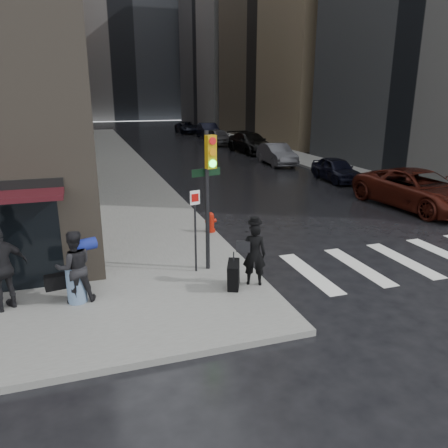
{
  "coord_description": "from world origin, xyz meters",
  "views": [
    {
      "loc": [
        -2.34,
        -9.06,
        4.89
      ],
      "look_at": [
        1.35,
        2.22,
        1.3
      ],
      "focal_mm": 35.0,
      "sensor_mm": 36.0,
      "label": 1
    }
  ],
  "objects_px": {
    "parked_car_0": "(418,189)",
    "parked_car_5": "(208,130)",
    "parked_car_1": "(336,169)",
    "parked_car_6": "(187,128)",
    "man_overcoat": "(250,257)",
    "fire_hydrant": "(211,223)",
    "parked_car_3": "(250,143)",
    "traffic_light": "(208,183)",
    "parked_car_2": "(277,154)",
    "parked_car_4": "(219,137)",
    "man_jeans": "(74,267)",
    "man_greycoat": "(2,268)"
  },
  "relations": [
    {
      "from": "parked_car_6",
      "to": "man_overcoat",
      "type": "bearing_deg",
      "value": -101.92
    },
    {
      "from": "parked_car_4",
      "to": "parked_car_1",
      "type": "bearing_deg",
      "value": -89.25
    },
    {
      "from": "man_jeans",
      "to": "traffic_light",
      "type": "bearing_deg",
      "value": -174.97
    },
    {
      "from": "traffic_light",
      "to": "parked_car_1",
      "type": "distance_m",
      "value": 15.22
    },
    {
      "from": "parked_car_3",
      "to": "fire_hydrant",
      "type": "bearing_deg",
      "value": -119.04
    },
    {
      "from": "traffic_light",
      "to": "parked_car_4",
      "type": "relative_size",
      "value": 0.86
    },
    {
      "from": "parked_car_1",
      "to": "parked_car_2",
      "type": "bearing_deg",
      "value": 100.15
    },
    {
      "from": "man_jeans",
      "to": "parked_car_1",
      "type": "xyz_separation_m",
      "value": [
        14.18,
        11.56,
        -0.36
      ]
    },
    {
      "from": "parked_car_2",
      "to": "man_overcoat",
      "type": "bearing_deg",
      "value": -113.42
    },
    {
      "from": "parked_car_6",
      "to": "fire_hydrant",
      "type": "bearing_deg",
      "value": -102.76
    },
    {
      "from": "parked_car_0",
      "to": "parked_car_6",
      "type": "xyz_separation_m",
      "value": [
        -1.02,
        38.79,
        -0.14
      ]
    },
    {
      "from": "parked_car_3",
      "to": "parked_car_5",
      "type": "xyz_separation_m",
      "value": [
        0.06,
        12.93,
        -0.01
      ]
    },
    {
      "from": "parked_car_2",
      "to": "parked_car_3",
      "type": "bearing_deg",
      "value": 88.33
    },
    {
      "from": "parked_car_5",
      "to": "parked_car_1",
      "type": "bearing_deg",
      "value": -87.08
    },
    {
      "from": "parked_car_5",
      "to": "parked_car_4",
      "type": "bearing_deg",
      "value": -94.65
    },
    {
      "from": "man_greycoat",
      "to": "parked_car_6",
      "type": "xyz_separation_m",
      "value": [
        14.74,
        43.75,
        -0.45
      ]
    },
    {
      "from": "parked_car_2",
      "to": "parked_car_3",
      "type": "height_order",
      "value": "parked_car_3"
    },
    {
      "from": "traffic_light",
      "to": "parked_car_1",
      "type": "xyz_separation_m",
      "value": [
        10.69,
        10.65,
        -1.94
      ]
    },
    {
      "from": "fire_hydrant",
      "to": "parked_car_0",
      "type": "bearing_deg",
      "value": 5.37
    },
    {
      "from": "man_overcoat",
      "to": "fire_hydrant",
      "type": "bearing_deg",
      "value": -70.07
    },
    {
      "from": "fire_hydrant",
      "to": "parked_car_1",
      "type": "xyz_separation_m",
      "value": [
        9.66,
        7.38,
        0.2
      ]
    },
    {
      "from": "parked_car_1",
      "to": "parked_car_4",
      "type": "distance_m",
      "value": 19.42
    },
    {
      "from": "man_greycoat",
      "to": "parked_car_3",
      "type": "bearing_deg",
      "value": -156.4
    },
    {
      "from": "man_jeans",
      "to": "man_greycoat",
      "type": "relative_size",
      "value": 0.88
    },
    {
      "from": "parked_car_0",
      "to": "parked_car_5",
      "type": "height_order",
      "value": "parked_car_0"
    },
    {
      "from": "man_overcoat",
      "to": "parked_car_5",
      "type": "height_order",
      "value": "man_overcoat"
    },
    {
      "from": "fire_hydrant",
      "to": "traffic_light",
      "type": "bearing_deg",
      "value": -107.56
    },
    {
      "from": "parked_car_3",
      "to": "parked_car_5",
      "type": "bearing_deg",
      "value": 85.66
    },
    {
      "from": "fire_hydrant",
      "to": "parked_car_1",
      "type": "distance_m",
      "value": 12.15
    },
    {
      "from": "man_overcoat",
      "to": "parked_car_1",
      "type": "relative_size",
      "value": 0.46
    },
    {
      "from": "parked_car_6",
      "to": "parked_car_5",
      "type": "bearing_deg",
      "value": -83.05
    },
    {
      "from": "fire_hydrant",
      "to": "parked_car_1",
      "type": "height_order",
      "value": "parked_car_1"
    },
    {
      "from": "man_jeans",
      "to": "parked_car_0",
      "type": "height_order",
      "value": "man_jeans"
    },
    {
      "from": "parked_car_1",
      "to": "parked_car_2",
      "type": "relative_size",
      "value": 0.88
    },
    {
      "from": "parked_car_1",
      "to": "parked_car_6",
      "type": "bearing_deg",
      "value": 95.29
    },
    {
      "from": "man_greycoat",
      "to": "fire_hydrant",
      "type": "height_order",
      "value": "man_greycoat"
    },
    {
      "from": "man_overcoat",
      "to": "fire_hydrant",
      "type": "relative_size",
      "value": 2.54
    },
    {
      "from": "parked_car_0",
      "to": "parked_car_5",
      "type": "relative_size",
      "value": 1.2
    },
    {
      "from": "traffic_light",
      "to": "parked_car_3",
      "type": "distance_m",
      "value": 25.88
    },
    {
      "from": "man_greycoat",
      "to": "parked_car_1",
      "type": "bearing_deg",
      "value": -177.88
    },
    {
      "from": "parked_car_2",
      "to": "parked_car_5",
      "type": "height_order",
      "value": "parked_car_5"
    },
    {
      "from": "parked_car_3",
      "to": "parked_car_6",
      "type": "bearing_deg",
      "value": 88.22
    },
    {
      "from": "parked_car_3",
      "to": "parked_car_2",
      "type": "bearing_deg",
      "value": -98.92
    },
    {
      "from": "fire_hydrant",
      "to": "parked_car_0",
      "type": "relative_size",
      "value": 0.12
    },
    {
      "from": "parked_car_2",
      "to": "parked_car_5",
      "type": "bearing_deg",
      "value": 91.38
    },
    {
      "from": "fire_hydrant",
      "to": "parked_car_0",
      "type": "height_order",
      "value": "parked_car_0"
    },
    {
      "from": "parked_car_3",
      "to": "parked_car_5",
      "type": "height_order",
      "value": "parked_car_3"
    },
    {
      "from": "traffic_light",
      "to": "man_jeans",
      "type": "bearing_deg",
      "value": -179.52
    },
    {
      "from": "parked_car_4",
      "to": "traffic_light",
      "type": "bearing_deg",
      "value": -110.03
    },
    {
      "from": "parked_car_0",
      "to": "man_greycoat",
      "type": "bearing_deg",
      "value": -168.18
    }
  ]
}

